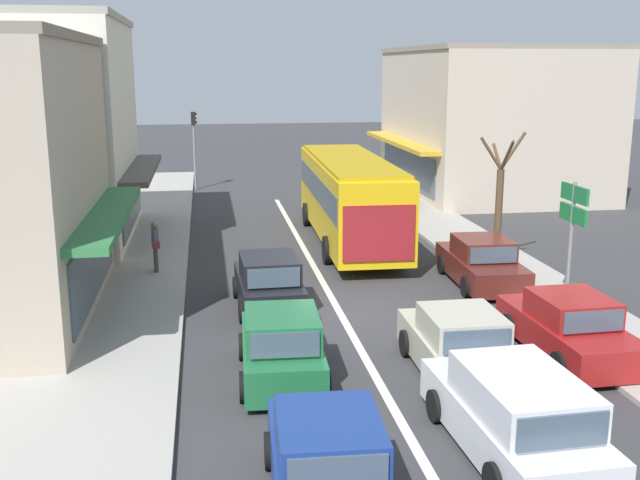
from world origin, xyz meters
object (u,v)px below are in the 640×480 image
hatchback_queue_far_back (282,348)px  street_tree_right (499,205)px  hatchback_queue_gap_filler (269,284)px  directional_road_sign (573,216)px  city_bus (349,194)px  sedan_behind_bus_near (460,347)px  wagon_adjacent_lane_lead (515,415)px  hatchback_adjacent_lane_trail (327,463)px  pedestrian_with_handbag_near (155,243)px  traffic_light_downstreet (194,137)px  parked_sedan_kerb_second (481,263)px  parked_sedan_kerb_front (569,328)px

hatchback_queue_far_back → street_tree_right: (8.03, 8.07, 1.39)m
hatchback_queue_gap_filler → directional_road_sign: directional_road_sign is taller
city_bus → sedan_behind_bus_near: bearing=-90.1°
hatchback_queue_gap_filler → sedan_behind_bus_near: 6.40m
wagon_adjacent_lane_lead → hatchback_adjacent_lane_trail: wagon_adjacent_lane_lead is taller
hatchback_queue_gap_filler → pedestrian_with_handbag_near: (-3.28, 3.89, 0.36)m
hatchback_adjacent_lane_trail → directional_road_sign: (7.88, 8.01, 1.99)m
hatchback_queue_gap_filler → directional_road_sign: bearing=-11.7°
traffic_light_downstreet → street_tree_right: 20.59m
hatchback_queue_far_back → wagon_adjacent_lane_lead: bearing=-46.8°
wagon_adjacent_lane_lead → parked_sedan_kerb_second: bearing=72.3°
parked_sedan_kerb_front → street_tree_right: 7.99m
parked_sedan_kerb_front → directional_road_sign: 3.77m
parked_sedan_kerb_second → directional_road_sign: size_ratio=1.18×
parked_sedan_kerb_second → pedestrian_with_handbag_near: 10.25m
parked_sedan_kerb_second → pedestrian_with_handbag_near: (-9.94, 2.47, 0.40)m
hatchback_adjacent_lane_trail → street_tree_right: (7.84, 12.91, 1.39)m
street_tree_right → pedestrian_with_handbag_near: street_tree_right is taller
wagon_adjacent_lane_lead → directional_road_sign: bearing=57.4°
hatchback_queue_gap_filler → parked_sedan_kerb_front: bearing=-34.5°
hatchback_queue_far_back → directional_road_sign: 8.90m
parked_sedan_kerb_second → traffic_light_downstreet: 21.78m
sedan_behind_bus_near → pedestrian_with_handbag_near: size_ratio=2.59×
hatchback_queue_far_back → sedan_behind_bus_near: (3.82, -0.43, -0.05)m
hatchback_queue_gap_filler → pedestrian_with_handbag_near: bearing=130.2°
hatchback_queue_far_back → wagon_adjacent_lane_lead: 5.26m
parked_sedan_kerb_front → hatchback_adjacent_lane_trail: bearing=-141.5°
directional_road_sign → city_bus: bearing=114.9°
traffic_light_downstreet → pedestrian_with_handbag_near: (-1.12, -17.32, -1.79)m
sedan_behind_bus_near → parked_sedan_kerb_second: bearing=65.8°
hatchback_queue_gap_filler → street_tree_right: 8.64m
hatchback_adjacent_lane_trail → parked_sedan_kerb_front: 8.30m
hatchback_adjacent_lane_trail → traffic_light_downstreet: 31.02m
city_bus → parked_sedan_kerb_front: 12.36m
hatchback_queue_far_back → hatchback_adjacent_lane_trail: (0.20, -4.84, 0.00)m
traffic_light_downstreet → parked_sedan_kerb_front: bearing=-71.3°
traffic_light_downstreet → directional_road_sign: (10.09, -22.85, -0.15)m
traffic_light_downstreet → directional_road_sign: traffic_light_downstreet is taller
pedestrian_with_handbag_near → directional_road_sign: bearing=-26.3°
pedestrian_with_handbag_near → hatchback_queue_gap_filler: bearing=-49.8°
city_bus → hatchback_queue_gap_filler: bearing=-116.3°
city_bus → hatchback_queue_gap_filler: city_bus is taller
hatchback_adjacent_lane_trail → parked_sedan_kerb_front: hatchback_adjacent_lane_trail is taller
traffic_light_downstreet → pedestrian_with_handbag_near: size_ratio=2.58×
hatchback_adjacent_lane_trail → street_tree_right: bearing=58.7°
hatchback_queue_far_back → traffic_light_downstreet: size_ratio=0.90×
traffic_light_downstreet → hatchback_adjacent_lane_trail: bearing=-85.9°
hatchback_queue_far_back → sedan_behind_bus_near: hatchback_queue_far_back is taller
hatchback_adjacent_lane_trail → pedestrian_with_handbag_near: pedestrian_with_handbag_near is taller
wagon_adjacent_lane_lead → traffic_light_downstreet: 30.46m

